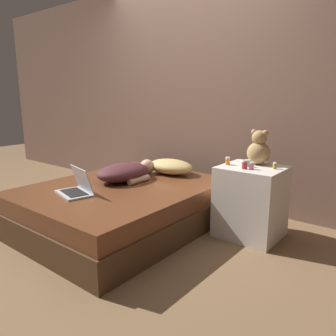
{
  "coord_description": "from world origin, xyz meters",
  "views": [
    {
      "loc": [
        2.2,
        -2.08,
        1.25
      ],
      "look_at": [
        0.37,
        0.23,
        0.59
      ],
      "focal_mm": 35.0,
      "sensor_mm": 36.0,
      "label": 1
    }
  ],
  "objects_px": {
    "laptop": "(77,188)",
    "bottle_clear": "(247,163)",
    "bottle_pink": "(252,166)",
    "pillow": "(171,166)",
    "teddy_bear": "(259,149)",
    "bottle_orange": "(228,161)",
    "person_lying": "(126,172)",
    "bottle_red": "(245,165)",
    "bottle_amber": "(275,166)"
  },
  "relations": [
    {
      "from": "laptop",
      "to": "bottle_clear",
      "type": "distance_m",
      "value": 1.5
    },
    {
      "from": "bottle_pink",
      "to": "pillow",
      "type": "bearing_deg",
      "value": 168.43
    },
    {
      "from": "teddy_bear",
      "to": "laptop",
      "type": "bearing_deg",
      "value": -135.92
    },
    {
      "from": "bottle_orange",
      "to": "bottle_pink",
      "type": "xyz_separation_m",
      "value": [
        0.25,
        -0.04,
        -0.0
      ]
    },
    {
      "from": "person_lying",
      "to": "teddy_bear",
      "type": "bearing_deg",
      "value": 22.89
    },
    {
      "from": "pillow",
      "to": "bottle_orange",
      "type": "distance_m",
      "value": 0.82
    },
    {
      "from": "teddy_bear",
      "to": "bottle_red",
      "type": "xyz_separation_m",
      "value": [
        -0.01,
        -0.26,
        -0.1
      ]
    },
    {
      "from": "laptop",
      "to": "bottle_amber",
      "type": "height_order",
      "value": "bottle_amber"
    },
    {
      "from": "person_lying",
      "to": "laptop",
      "type": "height_order",
      "value": "laptop"
    },
    {
      "from": "teddy_bear",
      "to": "bottle_amber",
      "type": "distance_m",
      "value": 0.24
    },
    {
      "from": "bottle_amber",
      "to": "bottle_orange",
      "type": "distance_m",
      "value": 0.4
    },
    {
      "from": "bottle_red",
      "to": "bottle_orange",
      "type": "distance_m",
      "value": 0.2
    },
    {
      "from": "bottle_amber",
      "to": "bottle_clear",
      "type": "relative_size",
      "value": 0.94
    },
    {
      "from": "bottle_orange",
      "to": "pillow",
      "type": "bearing_deg",
      "value": 167.75
    },
    {
      "from": "bottle_red",
      "to": "person_lying",
      "type": "bearing_deg",
      "value": -167.22
    },
    {
      "from": "laptop",
      "to": "teddy_bear",
      "type": "height_order",
      "value": "teddy_bear"
    },
    {
      "from": "laptop",
      "to": "bottle_red",
      "type": "bearing_deg",
      "value": 52.0
    },
    {
      "from": "pillow",
      "to": "bottle_clear",
      "type": "xyz_separation_m",
      "value": [
        0.95,
        -0.13,
        0.18
      ]
    },
    {
      "from": "teddy_bear",
      "to": "bottle_red",
      "type": "height_order",
      "value": "teddy_bear"
    },
    {
      "from": "laptop",
      "to": "bottle_amber",
      "type": "distance_m",
      "value": 1.7
    },
    {
      "from": "person_lying",
      "to": "laptop",
      "type": "bearing_deg",
      "value": -89.89
    },
    {
      "from": "pillow",
      "to": "laptop",
      "type": "distance_m",
      "value": 1.11
    },
    {
      "from": "laptop",
      "to": "bottle_orange",
      "type": "xyz_separation_m",
      "value": [
        0.95,
        0.93,
        0.21
      ]
    },
    {
      "from": "bottle_amber",
      "to": "laptop",
      "type": "bearing_deg",
      "value": -142.73
    },
    {
      "from": "bottle_red",
      "to": "bottle_amber",
      "type": "height_order",
      "value": "bottle_red"
    },
    {
      "from": "laptop",
      "to": "bottle_clear",
      "type": "relative_size",
      "value": 6.55
    },
    {
      "from": "teddy_bear",
      "to": "bottle_amber",
      "type": "xyz_separation_m",
      "value": [
        0.19,
        -0.09,
        -0.11
      ]
    },
    {
      "from": "bottle_orange",
      "to": "bottle_amber",
      "type": "bearing_deg",
      "value": 13.98
    },
    {
      "from": "bottle_red",
      "to": "laptop",
      "type": "bearing_deg",
      "value": -143.05
    },
    {
      "from": "pillow",
      "to": "bottle_amber",
      "type": "distance_m",
      "value": 1.19
    },
    {
      "from": "laptop",
      "to": "bottle_red",
      "type": "relative_size",
      "value": 5.15
    },
    {
      "from": "bottle_orange",
      "to": "bottle_pink",
      "type": "bearing_deg",
      "value": -9.41
    },
    {
      "from": "bottle_clear",
      "to": "bottle_orange",
      "type": "xyz_separation_m",
      "value": [
        -0.17,
        -0.04,
        0.0
      ]
    },
    {
      "from": "teddy_bear",
      "to": "bottle_clear",
      "type": "xyz_separation_m",
      "value": [
        -0.03,
        -0.16,
        -0.11
      ]
    },
    {
      "from": "teddy_bear",
      "to": "bottle_amber",
      "type": "bearing_deg",
      "value": -26.52
    },
    {
      "from": "teddy_bear",
      "to": "bottle_pink",
      "type": "distance_m",
      "value": 0.26
    },
    {
      "from": "bottle_clear",
      "to": "bottle_orange",
      "type": "height_order",
      "value": "bottle_orange"
    },
    {
      "from": "bottle_red",
      "to": "bottle_clear",
      "type": "distance_m",
      "value": 0.1
    },
    {
      "from": "bottle_red",
      "to": "bottle_orange",
      "type": "bearing_deg",
      "value": 161.79
    },
    {
      "from": "person_lying",
      "to": "bottle_orange",
      "type": "xyz_separation_m",
      "value": [
        0.97,
        0.33,
        0.18
      ]
    },
    {
      "from": "person_lying",
      "to": "bottle_pink",
      "type": "height_order",
      "value": "bottle_pink"
    },
    {
      "from": "pillow",
      "to": "laptop",
      "type": "bearing_deg",
      "value": -99.1
    },
    {
      "from": "teddy_bear",
      "to": "bottle_clear",
      "type": "relative_size",
      "value": 5.23
    },
    {
      "from": "bottle_amber",
      "to": "teddy_bear",
      "type": "bearing_deg",
      "value": 153.48
    },
    {
      "from": "bottle_clear",
      "to": "pillow",
      "type": "bearing_deg",
      "value": 172.06
    },
    {
      "from": "teddy_bear",
      "to": "bottle_orange",
      "type": "xyz_separation_m",
      "value": [
        -0.2,
        -0.19,
        -0.1
      ]
    },
    {
      "from": "bottle_amber",
      "to": "bottle_pink",
      "type": "distance_m",
      "value": 0.2
    },
    {
      "from": "laptop",
      "to": "bottle_red",
      "type": "xyz_separation_m",
      "value": [
        1.15,
        0.86,
        0.21
      ]
    },
    {
      "from": "person_lying",
      "to": "bottle_red",
      "type": "relative_size",
      "value": 9.78
    },
    {
      "from": "bottle_red",
      "to": "pillow",
      "type": "bearing_deg",
      "value": 166.54
    }
  ]
}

